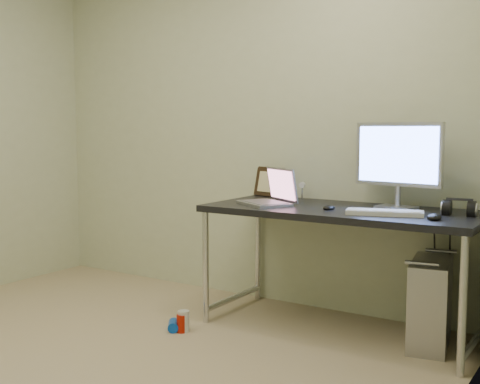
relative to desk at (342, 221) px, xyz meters
name	(u,v)px	position (x,y,z in m)	size (l,w,h in m)	color
floor	(57,375)	(-0.92, -1.39, -0.67)	(3.50, 3.50, 0.00)	tan
wall_back	(245,125)	(-0.92, 0.36, 0.58)	(3.50, 0.02, 2.50)	beige
wall_right	(414,120)	(0.83, -1.39, 0.58)	(0.02, 3.50, 2.50)	beige
desk	(342,221)	(0.00, 0.00, 0.00)	(1.64, 0.72, 0.75)	black
tower_computer	(430,303)	(0.53, 0.04, -0.43)	(0.28, 0.50, 0.52)	#AFB0B4
cable_a	(435,266)	(0.48, 0.31, -0.27)	(0.01, 0.01, 0.70)	black
cable_b	(449,271)	(0.57, 0.29, -0.29)	(0.01, 0.01, 0.72)	black
can_red	(182,323)	(-0.79, -0.55, -0.62)	(0.06, 0.06, 0.11)	#A81607
can_white	(184,321)	(-0.79, -0.54, -0.61)	(0.07, 0.07, 0.13)	silver
can_blue	(173,325)	(-0.85, -0.56, -0.64)	(0.06, 0.06, 0.12)	blue
laptop	(271,196)	(-0.45, -0.07, 0.13)	(0.42, 0.40, 0.23)	#B4B4BC
monitor	(398,158)	(0.28, 0.16, 0.38)	(0.54, 0.19, 0.51)	#B4B4BC
keyboard	(385,213)	(0.31, -0.13, 0.09)	(0.41, 0.14, 0.03)	silver
mouse_right	(434,216)	(0.58, -0.16, 0.10)	(0.07, 0.12, 0.04)	black
mouse_left	(329,207)	(-0.04, -0.09, 0.09)	(0.06, 0.10, 0.03)	black
headphones	(459,210)	(0.66, 0.07, 0.11)	(0.18, 0.11, 0.12)	black
picture_frame	(269,182)	(-0.68, 0.32, 0.18)	(0.26, 0.03, 0.21)	black
webcam	(302,187)	(-0.41, 0.28, 0.16)	(0.04, 0.04, 0.12)	silver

